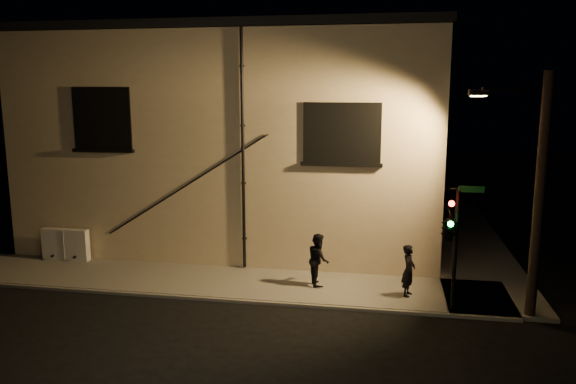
% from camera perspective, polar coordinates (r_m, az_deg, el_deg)
% --- Properties ---
extents(ground, '(90.00, 90.00, 0.00)m').
position_cam_1_polar(ground, '(17.32, -1.01, -11.38)').
color(ground, black).
extents(sidewalk, '(21.00, 16.00, 0.12)m').
position_cam_1_polar(sidewalk, '(21.23, 4.56, -7.07)').
color(sidewalk, slate).
rests_on(sidewalk, ground).
extents(building, '(16.20, 12.23, 8.80)m').
position_cam_1_polar(building, '(25.59, -3.76, 5.86)').
color(building, beige).
rests_on(building, ground).
extents(utility_cabinet, '(1.80, 0.30, 1.18)m').
position_cam_1_polar(utility_cabinet, '(22.63, -21.65, -4.97)').
color(utility_cabinet, white).
rests_on(utility_cabinet, sidewalk).
extents(pedestrian_a, '(0.53, 0.67, 1.62)m').
position_cam_1_polar(pedestrian_a, '(17.83, 12.15, -7.80)').
color(pedestrian_a, black).
rests_on(pedestrian_a, sidewalk).
extents(pedestrian_b, '(0.86, 0.98, 1.71)m').
position_cam_1_polar(pedestrian_b, '(18.40, 3.10, -6.84)').
color(pedestrian_b, black).
rests_on(pedestrian_b, sidewalk).
extents(traffic_signal, '(1.15, 2.11, 3.64)m').
position_cam_1_polar(traffic_signal, '(16.55, 16.08, -3.47)').
color(traffic_signal, black).
rests_on(traffic_signal, sidewalk).
extents(streetlamp_pole, '(2.02, 1.38, 6.92)m').
position_cam_1_polar(streetlamp_pole, '(16.82, 23.81, 0.15)').
color(streetlamp_pole, black).
rests_on(streetlamp_pole, ground).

